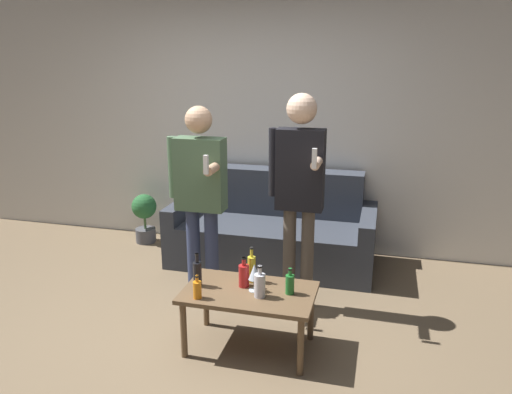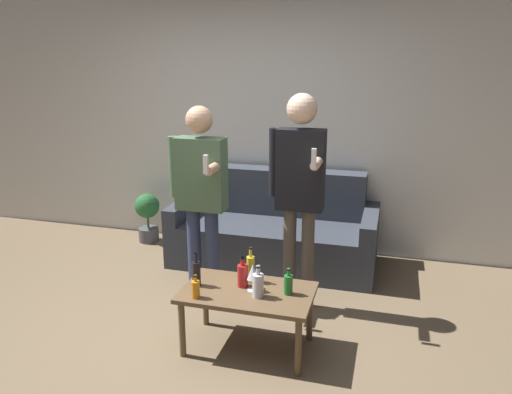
% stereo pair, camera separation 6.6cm
% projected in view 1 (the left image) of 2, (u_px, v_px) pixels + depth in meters
% --- Properties ---
extents(ground_plane, '(16.00, 16.00, 0.00)m').
position_uv_depth(ground_plane, '(179.00, 349.00, 3.49)').
color(ground_plane, '#756047').
extents(wall_back, '(8.00, 0.06, 2.70)m').
position_uv_depth(wall_back, '(257.00, 119.00, 5.14)').
color(wall_back, silver).
rests_on(wall_back, ground_plane).
extents(couch, '(1.96, 0.87, 0.88)m').
position_uv_depth(couch, '(274.00, 231.00, 4.94)').
color(couch, '#383D47').
rests_on(couch, ground_plane).
extents(coffee_table, '(0.90, 0.53, 0.44)m').
position_uv_depth(coffee_table, '(249.00, 298.00, 3.41)').
color(coffee_table, brown).
rests_on(coffee_table, ground_plane).
extents(bottle_orange, '(0.06, 0.06, 0.16)m').
position_uv_depth(bottle_orange, '(197.00, 289.00, 3.28)').
color(bottle_orange, orange).
rests_on(bottle_orange, coffee_table).
extents(bottle_green, '(0.06, 0.06, 0.18)m').
position_uv_depth(bottle_green, '(290.00, 284.00, 3.34)').
color(bottle_green, '#23752D').
rests_on(bottle_green, coffee_table).
extents(bottle_dark, '(0.06, 0.06, 0.26)m').
position_uv_depth(bottle_dark, '(252.00, 268.00, 3.51)').
color(bottle_dark, yellow).
rests_on(bottle_dark, coffee_table).
extents(bottle_yellow, '(0.06, 0.06, 0.24)m').
position_uv_depth(bottle_yellow, '(197.00, 273.00, 3.45)').
color(bottle_yellow, black).
rests_on(bottle_yellow, coffee_table).
extents(bottle_red, '(0.07, 0.07, 0.22)m').
position_uv_depth(bottle_red, '(244.00, 275.00, 3.44)').
color(bottle_red, '#B21E1E').
rests_on(bottle_red, coffee_table).
extents(bottle_clear, '(0.08, 0.08, 0.22)m').
position_uv_depth(bottle_clear, '(260.00, 285.00, 3.29)').
color(bottle_clear, silver).
rests_on(bottle_clear, coffee_table).
extents(wine_glass_near, '(0.08, 0.08, 0.19)m').
position_uv_depth(wine_glass_near, '(254.00, 273.00, 3.36)').
color(wine_glass_near, silver).
rests_on(wine_glass_near, coffee_table).
extents(person_standing_left, '(0.47, 0.42, 1.61)m').
position_uv_depth(person_standing_left, '(200.00, 189.00, 4.00)').
color(person_standing_left, navy).
rests_on(person_standing_left, ground_plane).
extents(person_standing_right, '(0.43, 0.43, 1.72)m').
position_uv_depth(person_standing_right, '(299.00, 182.00, 3.82)').
color(person_standing_right, brown).
rests_on(person_standing_right, ground_plane).
extents(potted_plant, '(0.27, 0.27, 0.54)m').
position_uv_depth(potted_plant, '(145.00, 214.00, 5.42)').
color(potted_plant, '#4C4C51').
rests_on(potted_plant, ground_plane).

